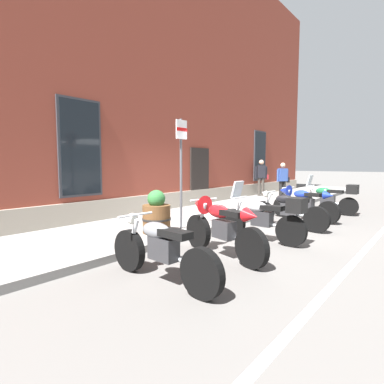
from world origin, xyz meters
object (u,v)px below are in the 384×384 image
object	(u,v)px
motorcycle_green_touring	(330,198)
motorcycle_blue_sport	(302,201)
pedestrian_dark_jacket	(261,176)
motorcycle_red_sport	(219,225)
parking_sign	(181,159)
barrel_planter	(157,215)
motorcycle_black_naked	(287,210)
motorcycle_grey_naked	(160,250)
motorcycle_silver_touring	(265,217)
pedestrian_blue_top	(283,179)

from	to	relation	value
motorcycle_green_touring	motorcycle_blue_sport	bearing A→B (deg)	168.66
motorcycle_blue_sport	pedestrian_dark_jacket	bearing A→B (deg)	38.74
motorcycle_red_sport	parking_sign	bearing A→B (deg)	62.22
parking_sign	barrel_planter	bearing A→B (deg)	168.97
motorcycle_black_naked	barrel_planter	size ratio (longest dim) A/B	2.25
motorcycle_grey_naked	pedestrian_dark_jacket	bearing A→B (deg)	19.61
motorcycle_blue_sport	parking_sign	bearing A→B (deg)	157.45
motorcycle_green_touring	motorcycle_red_sport	bearing A→B (deg)	178.29
motorcycle_red_sport	motorcycle_grey_naked	bearing A→B (deg)	-177.36
motorcycle_black_naked	pedestrian_dark_jacket	size ratio (longest dim) A/B	1.24
pedestrian_dark_jacket	parking_sign	bearing A→B (deg)	-166.11
motorcycle_silver_touring	barrel_planter	distance (m)	2.39
pedestrian_blue_top	pedestrian_dark_jacket	xyz separation A→B (m)	(0.69, 1.37, 0.10)
motorcycle_red_sport	pedestrian_blue_top	size ratio (longest dim) A/B	1.31
parking_sign	barrel_planter	world-z (taller)	parking_sign
motorcycle_grey_naked	barrel_planter	xyz separation A→B (m)	(1.79, 1.92, 0.07)
pedestrian_blue_top	motorcycle_red_sport	bearing A→B (deg)	-164.32
motorcycle_red_sport	motorcycle_silver_touring	bearing A→B (deg)	-6.56
motorcycle_red_sport	motorcycle_green_touring	distance (m)	6.35
parking_sign	motorcycle_black_naked	bearing A→B (deg)	-36.39
motorcycle_silver_touring	motorcycle_grey_naked	bearing A→B (deg)	178.18
motorcycle_grey_naked	motorcycle_silver_touring	bearing A→B (deg)	-1.82
motorcycle_silver_touring	motorcycle_red_sport	bearing A→B (deg)	173.44
motorcycle_green_touring	pedestrian_dark_jacket	distance (m)	4.85
motorcycle_black_naked	parking_sign	xyz separation A→B (m)	(-2.30, 1.70, 1.33)
barrel_planter	motorcycle_grey_naked	bearing A→B (deg)	-133.08
motorcycle_grey_naked	motorcycle_green_touring	size ratio (longest dim) A/B	1.09
motorcycle_silver_touring	motorcycle_black_naked	world-z (taller)	motorcycle_silver_touring
motorcycle_green_touring	pedestrian_dark_jacket	bearing A→B (deg)	54.74
motorcycle_red_sport	motorcycle_green_touring	size ratio (longest dim) A/B	1.05
motorcycle_red_sport	pedestrian_blue_top	bearing A→B (deg)	15.68
motorcycle_red_sport	motorcycle_black_naked	bearing A→B (deg)	0.25
motorcycle_black_naked	pedestrian_blue_top	xyz separation A→B (m)	(5.24, 2.36, 0.56)
motorcycle_black_naked	motorcycle_green_touring	bearing A→B (deg)	-3.69
motorcycle_blue_sport	pedestrian_blue_top	distance (m)	4.42
motorcycle_red_sport	pedestrian_dark_jacket	size ratio (longest dim) A/B	1.20
motorcycle_grey_naked	motorcycle_red_sport	bearing A→B (deg)	2.64
motorcycle_black_naked	motorcycle_grey_naked	bearing A→B (deg)	-178.96
motorcycle_green_touring	barrel_planter	world-z (taller)	motorcycle_green_touring
motorcycle_red_sport	motorcycle_black_naked	size ratio (longest dim) A/B	0.96
motorcycle_black_naked	pedestrian_dark_jacket	distance (m)	7.04
motorcycle_green_touring	barrel_planter	distance (m)	6.47
motorcycle_grey_naked	motorcycle_silver_touring	size ratio (longest dim) A/B	1.05
motorcycle_grey_naked	parking_sign	size ratio (longest dim) A/B	0.84
motorcycle_blue_sport	barrel_planter	distance (m)	4.76
motorcycle_silver_touring	motorcycle_green_touring	size ratio (longest dim) A/B	1.04
motorcycle_silver_touring	parking_sign	bearing A→B (deg)	107.31
motorcycle_blue_sport	motorcycle_green_touring	bearing A→B (deg)	-11.34
motorcycle_silver_touring	barrel_planter	bearing A→B (deg)	122.43
motorcycle_red_sport	motorcycle_black_naked	distance (m)	3.20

